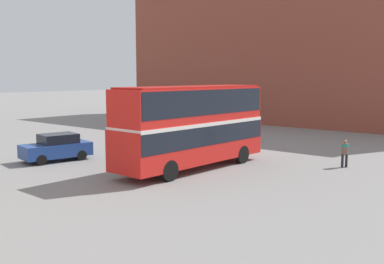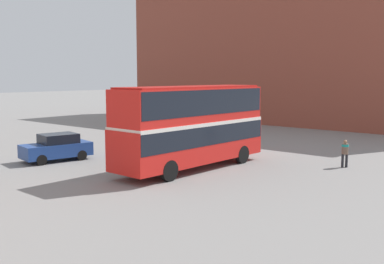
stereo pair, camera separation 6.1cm
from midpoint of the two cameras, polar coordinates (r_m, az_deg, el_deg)
The scene contains 5 objects.
ground_plane at distance 24.97m, azimuth -1.53°, elevation -4.98°, with size 240.00×240.00×0.00m, color gray.
building_row_right at distance 52.71m, azimuth 11.94°, elevation 9.99°, with size 9.83×39.53×15.98m.
double_decker_bus at distance 25.16m, azimuth 0.07°, elevation 1.32°, with size 10.19×2.91×4.68m.
pedestrian_foreground at distance 27.24m, azimuth 18.91°, elevation -2.25°, with size 0.56×0.56×1.60m.
parked_car_kerb_near at distance 29.07m, azimuth -16.74°, elevation -1.88°, with size 4.39×2.58×1.67m.
Camera 2 is at (-18.22, -16.25, 5.24)m, focal length 42.00 mm.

